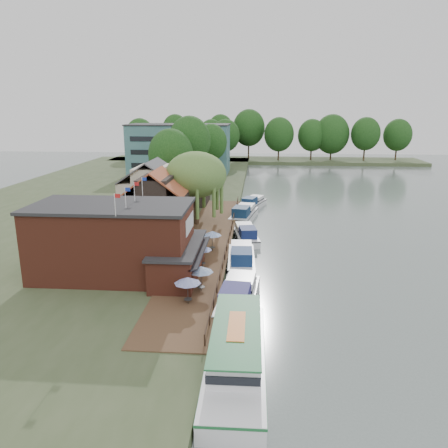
{
  "coord_description": "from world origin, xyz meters",
  "views": [
    {
      "loc": [
        -1.79,
        -41.19,
        17.31
      ],
      "look_at": [
        -6.0,
        12.0,
        3.0
      ],
      "focal_mm": 35.0,
      "sensor_mm": 36.0,
      "label": 1
    }
  ],
  "objects_px": {
    "umbrella_2": "(191,266)",
    "cruiser_3": "(244,212)",
    "umbrella_1": "(201,279)",
    "cruiser_4": "(253,202)",
    "umbrella_0": "(188,290)",
    "cruiser_2": "(246,232)",
    "umbrella_4": "(200,245)",
    "umbrella_5": "(212,241)",
    "tour_boat": "(236,351)",
    "cruiser_0": "(238,293)",
    "cottage_c": "(188,179)",
    "hotel_block": "(179,148)",
    "willow": "(196,189)",
    "cruiser_1": "(241,255)",
    "pub": "(133,240)",
    "umbrella_3": "(202,256)",
    "cottage_b": "(153,188)",
    "cottage_a": "(157,202)",
    "swan": "(235,331)"
  },
  "relations": [
    {
      "from": "cruiser_0",
      "to": "tour_boat",
      "type": "xyz_separation_m",
      "value": [
        0.33,
        -9.99,
        0.24
      ]
    },
    {
      "from": "umbrella_2",
      "to": "umbrella_5",
      "type": "height_order",
      "value": "same"
    },
    {
      "from": "umbrella_1",
      "to": "cruiser_0",
      "type": "bearing_deg",
      "value": -11.47
    },
    {
      "from": "pub",
      "to": "cruiser_0",
      "type": "xyz_separation_m",
      "value": [
        10.64,
        -4.26,
        -3.34
      ]
    },
    {
      "from": "umbrella_3",
      "to": "umbrella_4",
      "type": "xyz_separation_m",
      "value": [
        -0.74,
        3.57,
        0.0
      ]
    },
    {
      "from": "cottage_a",
      "to": "umbrella_0",
      "type": "distance_m",
      "value": 22.71
    },
    {
      "from": "cottage_b",
      "to": "cruiser_1",
      "type": "height_order",
      "value": "cottage_b"
    },
    {
      "from": "umbrella_4",
      "to": "cruiser_4",
      "type": "bearing_deg",
      "value": 79.23
    },
    {
      "from": "cruiser_0",
      "to": "pub",
      "type": "bearing_deg",
      "value": 163.3
    },
    {
      "from": "cottage_b",
      "to": "umbrella_2",
      "type": "height_order",
      "value": "cottage_b"
    },
    {
      "from": "cruiser_3",
      "to": "cruiser_4",
      "type": "bearing_deg",
      "value": 91.23
    },
    {
      "from": "cruiser_1",
      "to": "tour_boat",
      "type": "bearing_deg",
      "value": -91.47
    },
    {
      "from": "umbrella_1",
      "to": "umbrella_5",
      "type": "bearing_deg",
      "value": 90.99
    },
    {
      "from": "umbrella_4",
      "to": "cruiser_4",
      "type": "relative_size",
      "value": 0.26
    },
    {
      "from": "willow",
      "to": "cruiser_4",
      "type": "xyz_separation_m",
      "value": [
        7.85,
        15.53,
        -5.1
      ]
    },
    {
      "from": "umbrella_1",
      "to": "cruiser_4",
      "type": "height_order",
      "value": "umbrella_1"
    },
    {
      "from": "hotel_block",
      "to": "willow",
      "type": "height_order",
      "value": "hotel_block"
    },
    {
      "from": "umbrella_2",
      "to": "swan",
      "type": "bearing_deg",
      "value": -61.6
    },
    {
      "from": "cottage_a",
      "to": "cruiser_1",
      "type": "bearing_deg",
      "value": -37.57
    },
    {
      "from": "pub",
      "to": "umbrella_2",
      "type": "xyz_separation_m",
      "value": [
        5.85,
        -0.4,
        -2.36
      ]
    },
    {
      "from": "cottage_a",
      "to": "cottage_c",
      "type": "bearing_deg",
      "value": 86.99
    },
    {
      "from": "cruiser_4",
      "to": "tour_boat",
      "type": "height_order",
      "value": "tour_boat"
    },
    {
      "from": "umbrella_4",
      "to": "cottage_c",
      "type": "bearing_deg",
      "value": 101.76
    },
    {
      "from": "umbrella_0",
      "to": "cruiser_3",
      "type": "bearing_deg",
      "value": 83.81
    },
    {
      "from": "umbrella_5",
      "to": "cruiser_3",
      "type": "distance_m",
      "value": 19.06
    },
    {
      "from": "umbrella_4",
      "to": "umbrella_5",
      "type": "xyz_separation_m",
      "value": [
        1.24,
        1.82,
        0.0
      ]
    },
    {
      "from": "umbrella_2",
      "to": "cruiser_3",
      "type": "xyz_separation_m",
      "value": [
        4.18,
        27.26,
        -1.01
      ]
    },
    {
      "from": "umbrella_0",
      "to": "cruiser_1",
      "type": "distance_m",
      "value": 13.09
    },
    {
      "from": "cruiser_1",
      "to": "hotel_block",
      "type": "bearing_deg",
      "value": 103.18
    },
    {
      "from": "cottage_c",
      "to": "umbrella_1",
      "type": "height_order",
      "value": "cottage_c"
    },
    {
      "from": "umbrella_5",
      "to": "tour_boat",
      "type": "relative_size",
      "value": 0.17
    },
    {
      "from": "umbrella_1",
      "to": "cruiser_4",
      "type": "xyz_separation_m",
      "value": [
        4.13,
        39.1,
        -1.17
      ]
    },
    {
      "from": "willow",
      "to": "umbrella_5",
      "type": "relative_size",
      "value": 4.39
    },
    {
      "from": "cruiser_0",
      "to": "cruiser_3",
      "type": "distance_m",
      "value": 31.12
    },
    {
      "from": "umbrella_2",
      "to": "tour_boat",
      "type": "bearing_deg",
      "value": -69.73
    },
    {
      "from": "umbrella_5",
      "to": "cottage_b",
      "type": "bearing_deg",
      "value": 123.04
    },
    {
      "from": "umbrella_5",
      "to": "umbrella_1",
      "type": "bearing_deg",
      "value": -89.01
    },
    {
      "from": "cruiser_3",
      "to": "umbrella_4",
      "type": "bearing_deg",
      "value": -91.79
    },
    {
      "from": "umbrella_3",
      "to": "cruiser_1",
      "type": "xyz_separation_m",
      "value": [
        3.99,
        3.48,
        -1.05
      ]
    },
    {
      "from": "willow",
      "to": "cruiser_3",
      "type": "height_order",
      "value": "willow"
    },
    {
      "from": "pub",
      "to": "umbrella_0",
      "type": "xyz_separation_m",
      "value": [
        6.44,
        -6.26,
        -2.36
      ]
    },
    {
      "from": "cottage_c",
      "to": "umbrella_0",
      "type": "distance_m",
      "value": 40.88
    },
    {
      "from": "umbrella_1",
      "to": "willow",
      "type": "bearing_deg",
      "value": 98.97
    },
    {
      "from": "umbrella_0",
      "to": "cruiser_3",
      "type": "relative_size",
      "value": 0.23
    },
    {
      "from": "umbrella_3",
      "to": "cruiser_1",
      "type": "distance_m",
      "value": 5.4
    },
    {
      "from": "hotel_block",
      "to": "umbrella_5",
      "type": "bearing_deg",
      "value": -76.58
    },
    {
      "from": "umbrella_4",
      "to": "cruiser_0",
      "type": "distance_m",
      "value": 11.61
    },
    {
      "from": "cruiser_3",
      "to": "cruiser_4",
      "type": "distance_m",
      "value": 8.78
    },
    {
      "from": "umbrella_0",
      "to": "cruiser_2",
      "type": "height_order",
      "value": "umbrella_0"
    },
    {
      "from": "umbrella_0",
      "to": "umbrella_5",
      "type": "distance_m",
      "value": 14.33
    }
  ]
}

